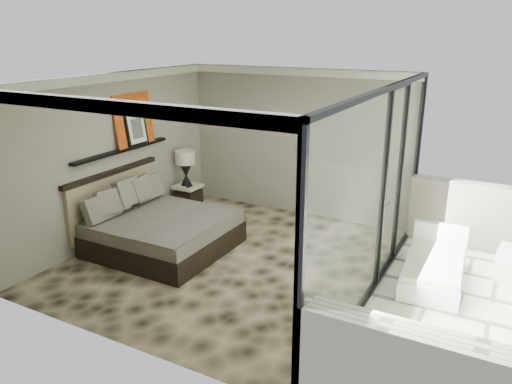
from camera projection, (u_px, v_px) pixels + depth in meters
The scene contains 13 objects.
floor at pixel (230, 259), 7.87m from camera, with size 5.00×5.00×0.00m, color black.
ceiling at pixel (227, 79), 7.01m from camera, with size 4.50×5.00×0.02m, color silver.
back_wall at pixel (297, 143), 9.52m from camera, with size 4.50×0.02×2.80m, color gray.
left_wall at pixel (116, 157), 8.46m from camera, with size 0.02×5.00×2.80m, color gray.
glass_wall at pixel (377, 197), 6.42m from camera, with size 0.08×5.00×2.80m, color white.
terrace_slab at pixel (488, 327), 6.18m from camera, with size 3.00×5.00×0.12m, color beige.
picture_ledge at pixel (122, 150), 8.48m from camera, with size 0.12×2.20×0.05m, color black.
bed at pixel (158, 228), 8.21m from camera, with size 2.09×2.02×1.15m.
nightstand at pixel (188, 198), 10.00m from camera, with size 0.47×0.47×0.47m, color black.
table_lamp at pixel (186, 163), 9.77m from camera, with size 0.38×0.38×0.70m.
abstract_canvas at pixel (133, 119), 8.63m from camera, with size 0.04×0.90×0.90m, color #A62D0E.
framed_print at pixel (136, 128), 8.65m from camera, with size 0.03×0.50×0.60m, color black.
lounger at pixel (434, 268), 7.18m from camera, with size 0.90×1.63×0.62m.
Camera 1 is at (3.79, -6.09, 3.45)m, focal length 35.00 mm.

